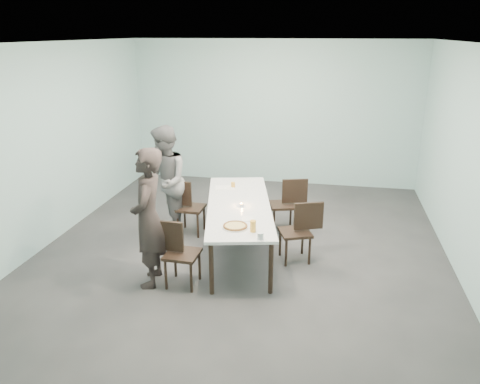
% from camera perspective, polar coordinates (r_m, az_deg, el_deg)
% --- Properties ---
extents(ground, '(7.00, 7.00, 0.00)m').
position_cam_1_polar(ground, '(7.13, 0.31, -7.10)').
color(ground, '#333335').
rests_on(ground, ground).
extents(room_shell, '(6.02, 7.02, 3.01)m').
position_cam_1_polar(room_shell, '(6.50, 0.34, 9.14)').
color(room_shell, '#A2CBCC').
rests_on(room_shell, ground).
extents(table, '(1.44, 2.73, 0.75)m').
position_cam_1_polar(table, '(6.85, -0.14, -1.91)').
color(table, white).
rests_on(table, ground).
extents(chair_near_left, '(0.62, 0.44, 0.87)m').
position_cam_1_polar(chair_near_left, '(6.09, -7.79, -6.86)').
color(chair_near_left, black).
rests_on(chair_near_left, ground).
extents(chair_far_left, '(0.62, 0.43, 0.87)m').
position_cam_1_polar(chair_far_left, '(7.61, -6.63, -1.40)').
color(chair_far_left, black).
rests_on(chair_far_left, ground).
extents(chair_near_right, '(0.65, 0.54, 0.87)m').
position_cam_1_polar(chair_near_right, '(6.71, 7.42, -4.31)').
color(chair_near_right, black).
rests_on(chair_near_right, ground).
extents(chair_far_right, '(0.65, 0.52, 0.87)m').
position_cam_1_polar(chair_far_right, '(7.72, 5.85, -1.08)').
color(chair_far_right, black).
rests_on(chair_far_right, ground).
extents(diner_near, '(0.55, 0.73, 1.82)m').
position_cam_1_polar(diner_near, '(6.01, -11.12, -3.15)').
color(diner_near, black).
rests_on(diner_near, ground).
extents(diner_far, '(0.95, 1.05, 1.78)m').
position_cam_1_polar(diner_far, '(7.47, -9.16, 1.22)').
color(diner_far, slate).
rests_on(diner_far, ground).
extents(pizza, '(0.34, 0.34, 0.04)m').
position_cam_1_polar(pizza, '(6.02, -0.59, -4.18)').
color(pizza, white).
rests_on(pizza, table).
extents(side_plate, '(0.18, 0.18, 0.01)m').
position_cam_1_polar(side_plate, '(6.28, 0.94, -3.31)').
color(side_plate, white).
rests_on(side_plate, table).
extents(beer_glass, '(0.08, 0.08, 0.15)m').
position_cam_1_polar(beer_glass, '(5.88, 1.60, -4.19)').
color(beer_glass, gold).
rests_on(beer_glass, table).
extents(water_tumbler, '(0.08, 0.08, 0.09)m').
position_cam_1_polar(water_tumbler, '(5.68, 2.51, -5.38)').
color(water_tumbler, silver).
rests_on(water_tumbler, table).
extents(tealight, '(0.06, 0.06, 0.05)m').
position_cam_1_polar(tealight, '(6.74, 0.19, -1.57)').
color(tealight, silver).
rests_on(tealight, table).
extents(amber_tumbler, '(0.07, 0.07, 0.08)m').
position_cam_1_polar(amber_tumbler, '(7.55, -0.86, 0.89)').
color(amber_tumbler, gold).
rests_on(amber_tumbler, table).
extents(menu, '(0.34, 0.28, 0.01)m').
position_cam_1_polar(menu, '(7.53, -1.85, 0.54)').
color(menu, silver).
rests_on(menu, table).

